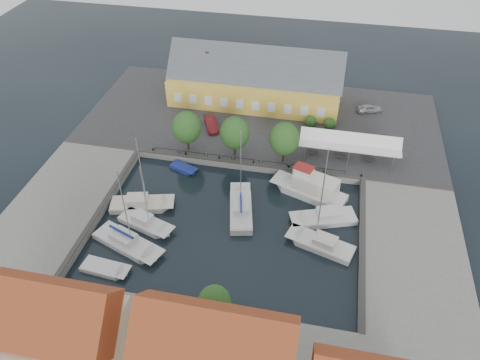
# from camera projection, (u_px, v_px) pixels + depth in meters

# --- Properties ---
(ground) EXTENTS (140.00, 140.00, 0.00)m
(ground) POSITION_uv_depth(u_px,v_px,m) (230.00, 219.00, 59.14)
(ground) COLOR black
(ground) RESTS_ON ground
(north_quay) EXTENTS (56.00, 26.00, 1.00)m
(north_quay) POSITION_uv_depth(u_px,v_px,m) (261.00, 120.00, 76.17)
(north_quay) COLOR #2D2D30
(north_quay) RESTS_ON ground
(west_quay) EXTENTS (12.00, 24.00, 1.00)m
(west_quay) POSITION_uv_depth(u_px,v_px,m) (62.00, 202.00, 60.77)
(west_quay) COLOR slate
(west_quay) RESTS_ON ground
(east_quay) EXTENTS (12.00, 24.00, 1.00)m
(east_quay) POSITION_uv_depth(u_px,v_px,m) (412.00, 255.00, 53.87)
(east_quay) COLOR slate
(east_quay) RESTS_ON ground
(quay_edge_fittings) EXTENTS (56.00, 24.72, 0.40)m
(quay_edge_fittings) POSITION_uv_depth(u_px,v_px,m) (238.00, 188.00, 62.05)
(quay_edge_fittings) COLOR #383533
(quay_edge_fittings) RESTS_ON north_quay
(warehouse) EXTENTS (28.56, 14.00, 9.55)m
(warehouse) POSITION_uv_depth(u_px,v_px,m) (252.00, 81.00, 78.11)
(warehouse) COLOR gold
(warehouse) RESTS_ON north_quay
(tent_canopy) EXTENTS (14.00, 4.00, 2.83)m
(tent_canopy) POSITION_uv_depth(u_px,v_px,m) (350.00, 143.00, 65.53)
(tent_canopy) COLOR white
(tent_canopy) RESTS_ON north_quay
(quay_trees) EXTENTS (18.20, 4.20, 6.30)m
(quay_trees) POSITION_uv_depth(u_px,v_px,m) (235.00, 133.00, 65.40)
(quay_trees) COLOR black
(quay_trees) RESTS_ON north_quay
(car_silver) EXTENTS (4.34, 2.78, 1.38)m
(car_silver) POSITION_uv_depth(u_px,v_px,m) (370.00, 108.00, 76.62)
(car_silver) COLOR #A3A6AB
(car_silver) RESTS_ON north_quay
(car_red) EXTENTS (3.50, 4.99, 1.56)m
(car_red) POSITION_uv_depth(u_px,v_px,m) (211.00, 124.00, 72.90)
(car_red) COLOR maroon
(car_red) RESTS_ON north_quay
(center_sailboat) EXTENTS (4.58, 9.37, 12.47)m
(center_sailboat) POSITION_uv_depth(u_px,v_px,m) (241.00, 210.00, 59.87)
(center_sailboat) COLOR silver
(center_sailboat) RESTS_ON ground
(trawler) EXTENTS (10.68, 6.36, 5.00)m
(trawler) POSITION_uv_depth(u_px,v_px,m) (311.00, 189.00, 61.95)
(trawler) COLOR silver
(trawler) RESTS_ON ground
(east_boat_a) EXTENTS (8.72, 5.37, 11.84)m
(east_boat_a) POSITION_uv_depth(u_px,v_px,m) (325.00, 219.00, 58.76)
(east_boat_a) COLOR silver
(east_boat_a) RESTS_ON ground
(east_boat_b) EXTENTS (8.54, 4.98, 11.22)m
(east_boat_b) POSITION_uv_depth(u_px,v_px,m) (322.00, 245.00, 55.33)
(east_boat_b) COLOR silver
(east_boat_b) RESTS_ON ground
(west_boat_b) EXTENTS (8.63, 4.74, 11.33)m
(west_boat_b) POSITION_uv_depth(u_px,v_px,m) (141.00, 205.00, 60.75)
(west_boat_b) COLOR beige
(west_boat_b) RESTS_ON ground
(west_boat_c) EXTENTS (7.72, 4.58, 10.20)m
(west_boat_c) POSITION_uv_depth(u_px,v_px,m) (145.00, 224.00, 58.05)
(west_boat_c) COLOR silver
(west_boat_c) RESTS_ON ground
(west_boat_d) EXTENTS (9.61, 5.92, 12.36)m
(west_boat_d) POSITION_uv_depth(u_px,v_px,m) (127.00, 244.00, 55.51)
(west_boat_d) COLOR silver
(west_boat_d) RESTS_ON ground
(launch_sw) EXTENTS (5.83, 2.63, 0.98)m
(launch_sw) POSITION_uv_depth(u_px,v_px,m) (105.00, 269.00, 52.75)
(launch_sw) COLOR silver
(launch_sw) RESTS_ON ground
(launch_nw) EXTENTS (4.42, 3.02, 0.88)m
(launch_nw) POSITION_uv_depth(u_px,v_px,m) (183.00, 169.00, 66.89)
(launch_nw) COLOR navy
(launch_nw) RESTS_ON ground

